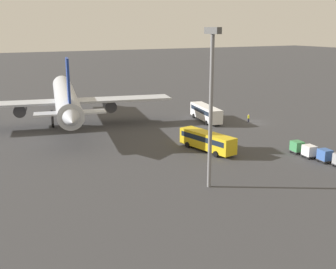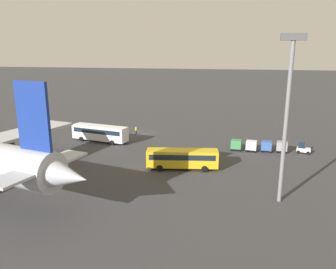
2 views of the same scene
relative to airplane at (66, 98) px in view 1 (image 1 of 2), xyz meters
name	(u,v)px [view 1 (image 1 of 2)]	position (x,y,z in m)	size (l,w,h in m)	color
ground_plane	(255,122)	(-16.58, -37.51, -5.80)	(600.00, 600.00, 0.00)	#38383A
airplane	(66,98)	(0.00, 0.00, 0.00)	(50.70, 44.29, 15.43)	#B2B7C1
shuttle_bus_near	(206,112)	(-10.44, -28.44, -3.77)	(12.55, 4.79, 3.39)	white
shuttle_bus_far	(207,140)	(-30.30, -16.05, -3.91)	(11.61, 4.63, 3.14)	gold
worker_person	(249,118)	(-15.74, -36.20, -4.92)	(0.38, 0.38, 1.74)	#1E1E2D
cargo_cart_blue	(325,155)	(-44.02, -28.76, -4.60)	(2.17, 1.90, 2.06)	#38383D
cargo_cart_white	(309,151)	(-41.23, -28.32, -4.60)	(2.17, 1.90, 2.06)	#38383D
cargo_cart_green	(297,146)	(-38.45, -28.43, -4.60)	(2.17, 1.90, 2.06)	#38383D
light_pole	(211,94)	(-44.44, -7.29, 6.43)	(2.80, 0.70, 20.32)	slate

